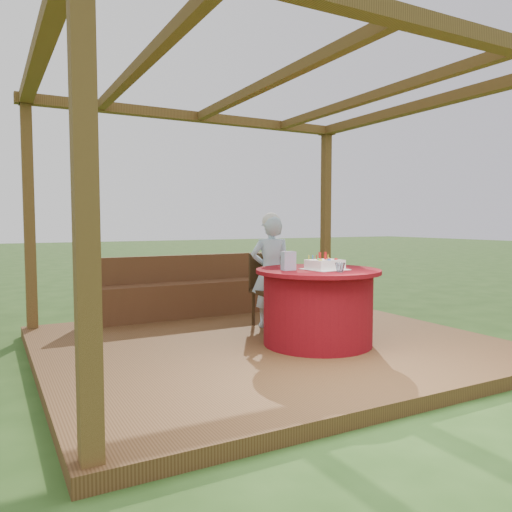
{
  "coord_description": "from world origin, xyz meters",
  "views": [
    {
      "loc": [
        -2.57,
        -4.51,
        1.38
      ],
      "look_at": [
        0.0,
        0.25,
        1.0
      ],
      "focal_mm": 35.0,
      "sensor_mm": 36.0,
      "label": 1
    }
  ],
  "objects": [
    {
      "name": "bench",
      "position": [
        0.0,
        1.72,
        0.38
      ],
      "size": [
        3.0,
        0.42,
        0.8
      ],
      "color": "brown",
      "rests_on": "deck"
    },
    {
      "name": "drinking_glass",
      "position": [
        0.39,
        -0.72,
        0.94
      ],
      "size": [
        0.13,
        0.13,
        0.09
      ],
      "primitive_type": "imported",
      "rotation": [
        0.0,
        0.0,
        0.37
      ],
      "color": "white",
      "rests_on": "table"
    },
    {
      "name": "ground",
      "position": [
        0.0,
        0.0,
        0.0
      ],
      "size": [
        60.0,
        60.0,
        0.0
      ],
      "primitive_type": "plane",
      "color": "#264818",
      "rests_on": "ground"
    },
    {
      "name": "birthday_cake",
      "position": [
        0.42,
        -0.44,
        0.94
      ],
      "size": [
        0.4,
        0.4,
        0.17
      ],
      "color": "white",
      "rests_on": "table"
    },
    {
      "name": "gift_bag",
      "position": [
        0.05,
        -0.32,
        0.99
      ],
      "size": [
        0.14,
        0.09,
        0.19
      ],
      "primitive_type": "cube",
      "rotation": [
        0.0,
        0.0,
        -0.06
      ],
      "color": "#BE7BA2",
      "rests_on": "table"
    },
    {
      "name": "chair",
      "position": [
        0.41,
        0.67,
        0.6
      ],
      "size": [
        0.43,
        0.43,
        0.87
      ],
      "color": "#352310",
      "rests_on": "deck"
    },
    {
      "name": "elderly_woman",
      "position": [
        0.39,
        0.59,
        0.8
      ],
      "size": [
        0.56,
        0.46,
        1.36
      ],
      "color": "#94C0DC",
      "rests_on": "deck"
    },
    {
      "name": "table",
      "position": [
        0.38,
        -0.37,
        0.51
      ],
      "size": [
        1.26,
        1.26,
        0.77
      ],
      "color": "maroon",
      "rests_on": "deck"
    },
    {
      "name": "deck",
      "position": [
        0.0,
        0.0,
        0.06
      ],
      "size": [
        4.5,
        4.0,
        0.12
      ],
      "primitive_type": "cube",
      "color": "brown",
      "rests_on": "ground"
    },
    {
      "name": "pergola",
      "position": [
        0.0,
        0.0,
        2.41
      ],
      "size": [
        4.5,
        4.0,
        2.72
      ],
      "color": "brown",
      "rests_on": "deck"
    }
  ]
}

